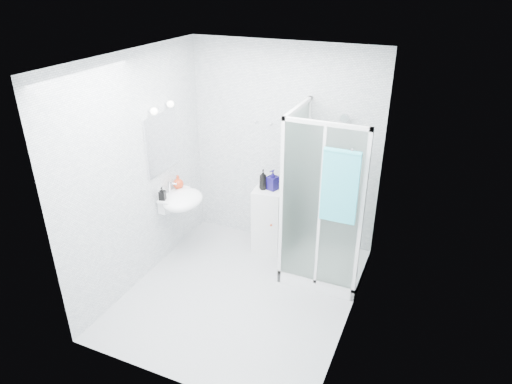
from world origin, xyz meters
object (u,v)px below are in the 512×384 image
at_px(hand_towel, 340,185).
at_px(shampoo_bottle_a, 263,180).
at_px(soap_dispenser_black, 162,193).
at_px(shower_enclosure, 319,241).
at_px(soap_dispenser_orange, 178,182).
at_px(shampoo_bottle_b, 273,180).
at_px(storage_cabinet, 268,220).
at_px(wall_basin, 181,200).

bearing_deg(hand_towel, shampoo_bottle_a, 149.37).
height_order(shampoo_bottle_a, soap_dispenser_black, shampoo_bottle_a).
relative_size(shower_enclosure, soap_dispenser_orange, 11.77).
bearing_deg(shampoo_bottle_b, shampoo_bottle_a, -161.98).
distance_m(shower_enclosure, soap_dispenser_orange, 1.86).
height_order(shower_enclosure, hand_towel, shower_enclosure).
bearing_deg(storage_cabinet, hand_towel, -38.69).
height_order(shampoo_bottle_a, shampoo_bottle_b, shampoo_bottle_b).
bearing_deg(storage_cabinet, soap_dispenser_orange, -163.48).
distance_m(storage_cabinet, soap_dispenser_orange, 1.23).
distance_m(soap_dispenser_orange, soap_dispenser_black, 0.34).
distance_m(shampoo_bottle_b, soap_dispenser_black, 1.34).
bearing_deg(shower_enclosure, wall_basin, -169.19).
distance_m(wall_basin, shampoo_bottle_a, 1.03).
relative_size(storage_cabinet, soap_dispenser_black, 5.33).
bearing_deg(hand_towel, soap_dispenser_orange, 173.35).
bearing_deg(shampoo_bottle_a, shampoo_bottle_b, 18.02).
distance_m(wall_basin, shampoo_bottle_b, 1.14).
xyz_separation_m(wall_basin, storage_cabinet, (0.91, 0.58, -0.37)).
height_order(shower_enclosure, storage_cabinet, shower_enclosure).
bearing_deg(storage_cabinet, soap_dispenser_black, -149.13).
relative_size(wall_basin, shampoo_bottle_a, 2.18).
height_order(shampoo_bottle_a, soap_dispenser_orange, shampoo_bottle_a).
relative_size(shampoo_bottle_a, shampoo_bottle_b, 0.99).
height_order(wall_basin, shampoo_bottle_b, shampoo_bottle_b).
xyz_separation_m(shower_enclosure, hand_towel, (0.28, -0.40, 0.95)).
bearing_deg(wall_basin, soap_dispenser_black, -123.14).
height_order(shower_enclosure, soap_dispenser_black, shower_enclosure).
height_order(soap_dispenser_orange, soap_dispenser_black, soap_dispenser_orange).
bearing_deg(shower_enclosure, soap_dispenser_orange, -174.82).
distance_m(wall_basin, soap_dispenser_orange, 0.25).
distance_m(hand_towel, shampoo_bottle_a, 1.33).
bearing_deg(storage_cabinet, shampoo_bottle_b, 17.33).
bearing_deg(soap_dispenser_black, storage_cabinet, 36.59).
relative_size(wall_basin, shampoo_bottle_b, 2.16).
bearing_deg(shower_enclosure, shampoo_bottle_b, 158.14).
distance_m(shower_enclosure, wall_basin, 1.72).
height_order(storage_cabinet, hand_towel, hand_towel).
distance_m(wall_basin, storage_cabinet, 1.14).
xyz_separation_m(storage_cabinet, shampoo_bottle_b, (0.05, 0.02, 0.56)).
bearing_deg(hand_towel, shower_enclosure, 124.48).
height_order(shower_enclosure, wall_basin, shower_enclosure).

